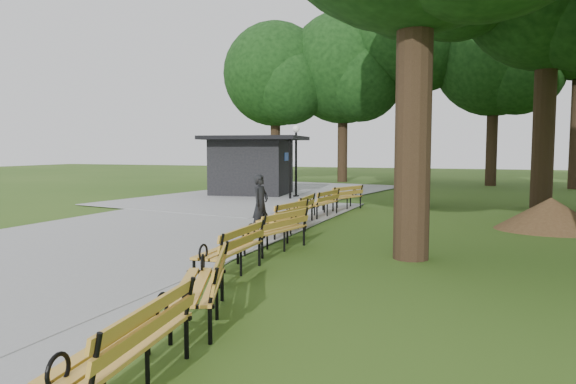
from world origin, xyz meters
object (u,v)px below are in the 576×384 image
(bench_1, at_px, (199,286))
(bench_5, at_px, (298,210))
(person, at_px, (260,204))
(bench_7, at_px, (342,197))
(bench_4, at_px, (283,218))
(bench_6, at_px, (321,203))
(bench_3, at_px, (276,230))
(bench_0, at_px, (124,345))
(lamp_post, at_px, (296,146))
(kiosk, at_px, (252,166))
(dirt_mound, at_px, (551,214))
(bench_2, at_px, (229,250))

(bench_1, xyz_separation_m, bench_5, (-1.43, 8.11, 0.00))
(person, height_order, bench_7, person)
(bench_4, bearing_deg, bench_7, -172.97)
(person, xyz_separation_m, bench_6, (0.57, 3.59, -0.32))
(bench_6, bearing_deg, bench_4, 7.95)
(person, xyz_separation_m, bench_3, (1.17, -1.95, -0.32))
(bench_0, relative_size, bench_7, 1.00)
(lamp_post, height_order, bench_3, lamp_post)
(bench_0, bearing_deg, kiosk, -166.04)
(bench_5, bearing_deg, bench_4, 2.25)
(dirt_mound, xyz_separation_m, bench_2, (-5.89, -7.31, -0.00))
(kiosk, height_order, bench_1, kiosk)
(bench_7, bearing_deg, kiosk, -106.41)
(bench_0, bearing_deg, bench_2, -172.64)
(kiosk, height_order, bench_4, kiosk)
(kiosk, distance_m, bench_7, 7.09)
(kiosk, height_order, bench_3, kiosk)
(bench_1, bearing_deg, dirt_mound, 129.10)
(bench_1, distance_m, bench_3, 4.59)
(bench_4, bearing_deg, dirt_mound, 124.17)
(lamp_post, height_order, bench_2, lamp_post)
(lamp_post, relative_size, bench_6, 1.69)
(bench_1, xyz_separation_m, bench_2, (-0.69, 2.25, 0.00))
(dirt_mound, distance_m, bench_2, 9.39)
(kiosk, bearing_deg, bench_6, -57.91)
(dirt_mound, bearing_deg, person, -156.43)
(person, bearing_deg, bench_6, -0.52)
(bench_4, bearing_deg, bench_5, -165.89)
(bench_0, bearing_deg, bench_5, -176.54)
(lamp_post, height_order, bench_1, lamp_post)
(bench_6, bearing_deg, lamp_post, -147.49)
(bench_1, distance_m, bench_2, 2.36)
(lamp_post, bearing_deg, kiosk, 166.10)
(bench_6, bearing_deg, person, -2.21)
(lamp_post, relative_size, bench_7, 1.69)
(bench_3, distance_m, bench_6, 5.57)
(kiosk, bearing_deg, bench_1, -75.10)
(bench_4, relative_size, bench_5, 1.00)
(bench_6, relative_size, bench_7, 1.00)
(bench_6, bearing_deg, bench_1, 14.21)
(bench_2, height_order, bench_5, same)
(lamp_post, distance_m, bench_4, 10.27)
(dirt_mound, relative_size, bench_0, 1.25)
(lamp_post, xyz_separation_m, bench_6, (2.88, -5.98, -1.86))
(bench_2, bearing_deg, bench_1, 16.71)
(kiosk, xyz_separation_m, bench_5, (5.19, -8.53, -0.93))
(person, distance_m, bench_7, 5.80)
(bench_2, bearing_deg, dirt_mound, 140.81)
(bench_5, bearing_deg, bench_6, 172.80)
(dirt_mound, height_order, bench_7, dirt_mound)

